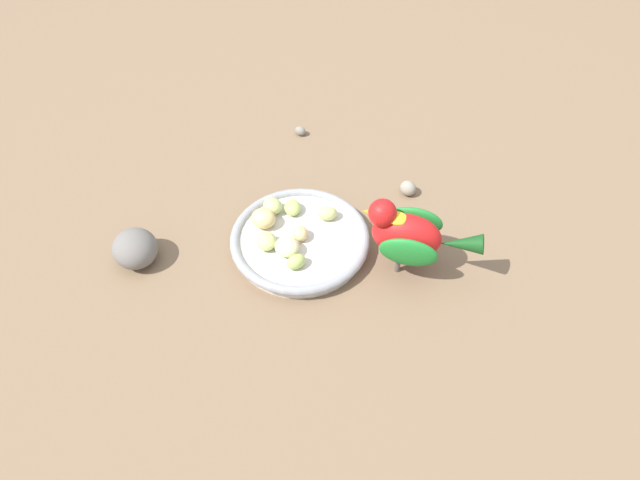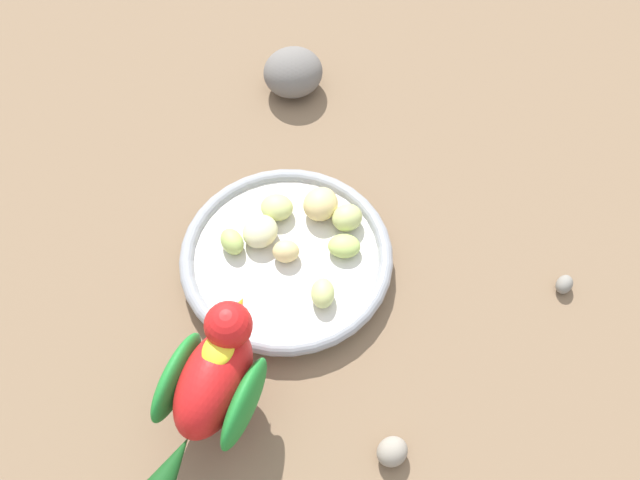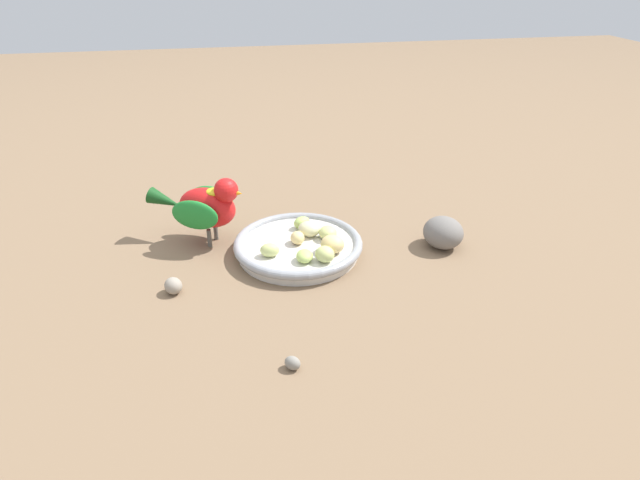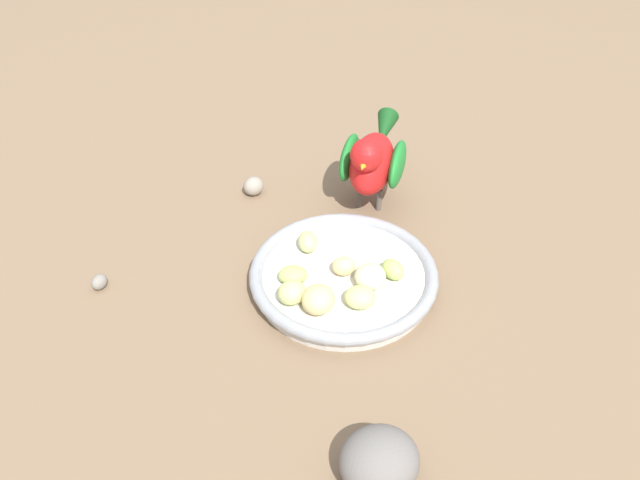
% 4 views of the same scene
% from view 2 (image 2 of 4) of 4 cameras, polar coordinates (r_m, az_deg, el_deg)
% --- Properties ---
extents(ground_plane, '(4.00, 4.00, 0.00)m').
position_cam_2_polar(ground_plane, '(0.68, -2.83, -1.08)').
color(ground_plane, '#7A6047').
extents(feeding_bowl, '(0.20, 0.20, 0.03)m').
position_cam_2_polar(feeding_bowl, '(0.66, -2.50, -1.52)').
color(feeding_bowl, beige).
rests_on(feeding_bowl, ground_plane).
extents(apple_piece_0, '(0.02, 0.03, 0.02)m').
position_cam_2_polar(apple_piece_0, '(0.64, -2.45, -0.92)').
color(apple_piece_0, '#E5C67F').
rests_on(apple_piece_0, feeding_bowl).
extents(apple_piece_1, '(0.05, 0.05, 0.03)m').
position_cam_2_polar(apple_piece_1, '(0.67, 0.05, 3.02)').
color(apple_piece_1, '#E5C67F').
rests_on(apple_piece_1, feeding_bowl).
extents(apple_piece_2, '(0.03, 0.03, 0.02)m').
position_cam_2_polar(apple_piece_2, '(0.65, 2.03, -0.51)').
color(apple_piece_2, '#B2CC66').
rests_on(apple_piece_2, feeding_bowl).
extents(apple_piece_3, '(0.05, 0.05, 0.02)m').
position_cam_2_polar(apple_piece_3, '(0.65, -5.01, 0.72)').
color(apple_piece_3, beige).
rests_on(apple_piece_3, feeding_bowl).
extents(apple_piece_4, '(0.03, 0.03, 0.02)m').
position_cam_2_polar(apple_piece_4, '(0.65, -7.35, -0.26)').
color(apple_piece_4, '#B2CC66').
rests_on(apple_piece_4, feeding_bowl).
extents(apple_piece_5, '(0.03, 0.02, 0.02)m').
position_cam_2_polar(apple_piece_5, '(0.62, 0.23, -4.46)').
color(apple_piece_5, '#C6D17A').
rests_on(apple_piece_5, feeding_bowl).
extents(apple_piece_6, '(0.04, 0.04, 0.02)m').
position_cam_2_polar(apple_piece_6, '(0.66, 2.28, 1.87)').
color(apple_piece_6, '#C6D17A').
rests_on(apple_piece_6, feeding_bowl).
extents(apple_piece_7, '(0.04, 0.04, 0.02)m').
position_cam_2_polar(apple_piece_7, '(0.67, -3.62, 2.73)').
color(apple_piece_7, '#C6D17A').
rests_on(apple_piece_7, feeding_bowl).
extents(parrot, '(0.16, 0.11, 0.12)m').
position_cam_2_polar(parrot, '(0.55, -9.03, -11.76)').
color(parrot, '#59544C').
rests_on(parrot, ground_plane).
extents(rock_large, '(0.08, 0.08, 0.05)m').
position_cam_2_polar(rock_large, '(0.79, -2.26, 13.80)').
color(rock_large, slate).
rests_on(rock_large, ground_plane).
extents(pebble_0, '(0.02, 0.02, 0.02)m').
position_cam_2_polar(pebble_0, '(0.69, 19.70, -3.50)').
color(pebble_0, gray).
rests_on(pebble_0, ground_plane).
extents(pebble_1, '(0.03, 0.04, 0.02)m').
position_cam_2_polar(pebble_1, '(0.59, 6.04, -17.15)').
color(pebble_1, gray).
rests_on(pebble_1, ground_plane).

